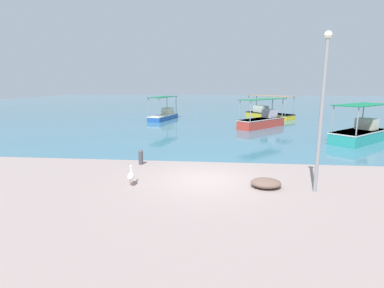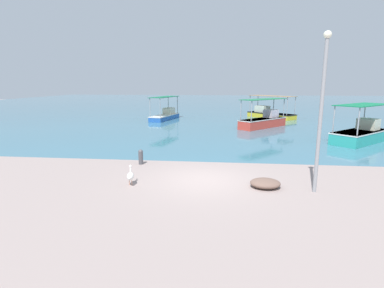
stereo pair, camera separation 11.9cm
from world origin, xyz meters
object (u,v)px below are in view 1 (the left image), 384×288
at_px(pelican, 131,176).
at_px(net_pile, 266,183).
at_px(fishing_boat_outer, 262,120).
at_px(lamp_post, 322,105).
at_px(fishing_boat_near_left, 268,113).
at_px(fishing_boat_far_right, 359,133).
at_px(mooring_bollard, 141,156).
at_px(fishing_boat_center, 164,115).

height_order(pelican, net_pile, pelican).
height_order(fishing_boat_outer, lamp_post, lamp_post).
relative_size(fishing_boat_near_left, fishing_boat_far_right, 1.13).
bearing_deg(fishing_boat_far_right, pelican, -141.86).
xyz_separation_m(lamp_post, mooring_bollard, (-7.65, 3.17, -2.86)).
relative_size(fishing_boat_outer, pelican, 6.36).
distance_m(mooring_bollard, net_pile, 6.53).
bearing_deg(fishing_boat_far_right, fishing_boat_outer, 130.91).
relative_size(fishing_boat_center, net_pile, 4.65).
xyz_separation_m(fishing_boat_far_right, net_pile, (-7.83, -10.14, -0.46)).
relative_size(lamp_post, mooring_bollard, 7.57).
relative_size(fishing_boat_outer, net_pile, 4.27).
xyz_separation_m(fishing_boat_outer, mooring_bollard, (-7.88, -13.94, -0.23)).
xyz_separation_m(fishing_boat_far_right, lamp_post, (-6.03, -10.42, 2.64)).
bearing_deg(fishing_boat_near_left, net_pile, -98.55).
relative_size(fishing_boat_center, fishing_boat_near_left, 0.99).
relative_size(lamp_post, net_pile, 4.89).
height_order(fishing_boat_outer, pelican, fishing_boat_outer).
height_order(fishing_boat_center, fishing_boat_near_left, fishing_boat_near_left).
height_order(fishing_boat_center, pelican, fishing_boat_center).
distance_m(fishing_boat_outer, fishing_boat_near_left, 8.32).
bearing_deg(lamp_post, fishing_boat_outer, 89.23).
bearing_deg(fishing_boat_outer, fishing_boat_center, 153.80).
bearing_deg(fishing_boat_near_left, lamp_post, -94.41).
xyz_separation_m(fishing_boat_near_left, pelican, (-9.15, -25.22, -0.20)).
height_order(lamp_post, mooring_bollard, lamp_post).
bearing_deg(fishing_boat_outer, pelican, -113.52).
height_order(fishing_boat_outer, net_pile, fishing_boat_outer).
relative_size(fishing_boat_center, pelican, 6.92).
xyz_separation_m(lamp_post, net_pile, (-1.80, 0.29, -3.10)).
distance_m(fishing_boat_near_left, lamp_post, 25.47).
distance_m(fishing_boat_far_right, pelican, 16.83).
bearing_deg(mooring_bollard, fishing_boat_near_left, 66.49).
bearing_deg(lamp_post, pelican, 179.74).
height_order(pelican, mooring_bollard, pelican).
bearing_deg(pelican, fishing_boat_center, 97.41).
bearing_deg(net_pile, fishing_boat_center, 110.72).
distance_m(fishing_boat_near_left, mooring_bollard, 24.07).
bearing_deg(pelican, fishing_boat_outer, 66.48).
bearing_deg(fishing_boat_far_right, net_pile, -127.68).
xyz_separation_m(fishing_boat_center, pelican, (2.88, -22.16, -0.18)).
distance_m(fishing_boat_center, fishing_boat_near_left, 12.42).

